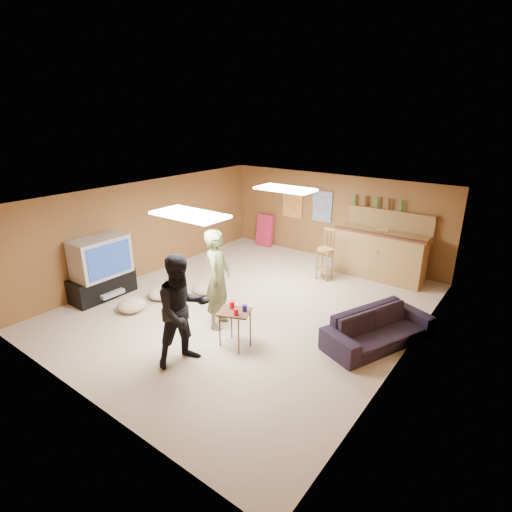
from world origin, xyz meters
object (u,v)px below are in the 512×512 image
Objects in this scene: tv_body at (100,257)px; tray_table at (235,329)px; person_olive at (218,279)px; bar_counter at (380,255)px; sofa at (379,328)px; person_black at (182,311)px.

tv_body is 3.40m from tray_table.
person_olive reaches higher than tv_body.
bar_counter is 4.33m from tray_table.
tv_body is at bearing 130.68° from sofa.
person_olive reaches higher than sofa.
tv_body is 3.05m from person_black.
sofa is at bearing -25.26° from person_black.
tray_table is (0.68, -0.37, -0.58)m from person_olive.
person_olive is (-1.49, -3.88, 0.35)m from bar_counter.
bar_counter is at bearing 79.20° from tray_table.
person_black reaches higher than bar_counter.
tv_body is at bearing -176.52° from tray_table.
tv_body is 6.09m from bar_counter.
person_black is at bearing 172.86° from person_olive.
sofa is at bearing 38.69° from tray_table.
person_olive is at bearing -111.00° from bar_counter.
bar_counter is 3.12× the size of tray_table.
bar_counter is at bearing -44.22° from person_olive.
tv_body is 0.57× the size of sofa.
sofa is 2.38m from tray_table.
person_olive is 2.80× the size of tray_table.
bar_counter is 5.18m from person_black.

